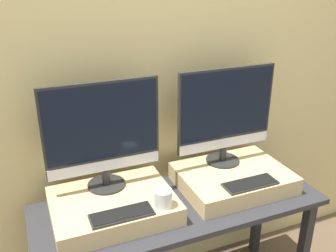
{
  "coord_description": "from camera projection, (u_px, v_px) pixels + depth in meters",
  "views": [
    {
      "loc": [
        -0.68,
        -1.2,
        1.81
      ],
      "look_at": [
        0.0,
        0.43,
        1.07
      ],
      "focal_mm": 40.0,
      "sensor_mm": 36.0,
      "label": 1
    }
  ],
  "objects": [
    {
      "name": "wooden_riser_right",
      "position": [
        233.0,
        178.0,
        2.05
      ],
      "size": [
        0.58,
        0.44,
        0.1
      ],
      "color": "#D6B77F",
      "rests_on": "workbench"
    },
    {
      "name": "monitor_right",
      "position": [
        226.0,
        113.0,
        2.02
      ],
      "size": [
        0.56,
        0.19,
        0.54
      ],
      "color": "#282828",
      "rests_on": "wooden_riser_right"
    },
    {
      "name": "workbench",
      "position": [
        179.0,
        217.0,
        1.96
      ],
      "size": [
        1.48,
        0.55,
        0.71
      ],
      "color": "#2D2D33",
      "rests_on": "ground_plane"
    },
    {
      "name": "monitor_left",
      "position": [
        103.0,
        132.0,
        1.78
      ],
      "size": [
        0.56,
        0.19,
        0.54
      ],
      "color": "#282828",
      "rests_on": "wooden_riser_left"
    },
    {
      "name": "wooden_riser_left",
      "position": [
        113.0,
        206.0,
        1.81
      ],
      "size": [
        0.58,
        0.44,
        0.1
      ],
      "color": "#D6B77F",
      "rests_on": "workbench"
    },
    {
      "name": "mug",
      "position": [
        163.0,
        198.0,
        1.71
      ],
      "size": [
        0.08,
        0.08,
        0.08
      ],
      "color": "white",
      "rests_on": "wooden_riser_left"
    },
    {
      "name": "keyboard_left",
      "position": [
        122.0,
        215.0,
        1.65
      ],
      "size": [
        0.28,
        0.11,
        0.01
      ],
      "color": "#2D2D2D",
      "rests_on": "wooden_riser_left"
    },
    {
      "name": "wall_back",
      "position": [
        154.0,
        74.0,
        1.99
      ],
      "size": [
        8.0,
        0.04,
        2.6
      ],
      "color": "#DBC684",
      "rests_on": "ground_plane"
    },
    {
      "name": "keyboard_right",
      "position": [
        250.0,
        184.0,
        1.89
      ],
      "size": [
        0.28,
        0.11,
        0.01
      ],
      "color": "#2D2D2D",
      "rests_on": "wooden_riser_right"
    }
  ]
}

